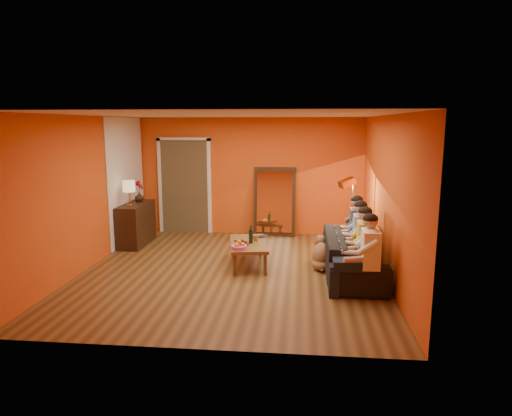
# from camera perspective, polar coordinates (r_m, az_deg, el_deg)

# --- Properties ---
(room_shell) EXTENTS (5.00, 5.50, 2.60)m
(room_shell) POSITION_cam_1_polar(r_m,az_deg,el_deg) (7.88, -2.63, 2.02)
(room_shell) COLOR brown
(room_shell) RESTS_ON ground
(white_accent) EXTENTS (0.02, 1.90, 2.58)m
(white_accent) POSITION_cam_1_polar(r_m,az_deg,el_deg) (9.85, -15.90, 3.33)
(white_accent) COLOR white
(white_accent) RESTS_ON wall_left
(doorway_recess) EXTENTS (1.06, 0.30, 2.10)m
(doorway_recess) POSITION_cam_1_polar(r_m,az_deg,el_deg) (10.60, -8.72, 2.73)
(doorway_recess) COLOR #3F2D19
(doorway_recess) RESTS_ON floor
(door_jamb_left) EXTENTS (0.08, 0.06, 2.20)m
(door_jamb_left) POSITION_cam_1_polar(r_m,az_deg,el_deg) (10.64, -11.86, 2.66)
(door_jamb_left) COLOR white
(door_jamb_left) RESTS_ON wall_back
(door_jamb_right) EXTENTS (0.08, 0.06, 2.20)m
(door_jamb_right) POSITION_cam_1_polar(r_m,az_deg,el_deg) (10.35, -5.83, 2.61)
(door_jamb_right) COLOR white
(door_jamb_right) RESTS_ON wall_back
(door_header) EXTENTS (1.22, 0.06, 0.08)m
(door_header) POSITION_cam_1_polar(r_m,az_deg,el_deg) (10.39, -9.06, 8.49)
(door_header) COLOR white
(door_header) RESTS_ON wall_back
(mirror_frame) EXTENTS (0.92, 0.27, 1.51)m
(mirror_frame) POSITION_cam_1_polar(r_m,az_deg,el_deg) (10.13, 2.34, 0.82)
(mirror_frame) COLOR #311B10
(mirror_frame) RESTS_ON floor
(mirror_glass) EXTENTS (0.78, 0.21, 1.35)m
(mirror_glass) POSITION_cam_1_polar(r_m,az_deg,el_deg) (10.09, 2.33, 0.79)
(mirror_glass) COLOR white
(mirror_glass) RESTS_ON mirror_frame
(sideboard) EXTENTS (0.44, 1.18, 0.85)m
(sideboard) POSITION_cam_1_polar(r_m,az_deg,el_deg) (9.72, -14.73, -1.93)
(sideboard) COLOR #311B10
(sideboard) RESTS_ON floor
(table_lamp) EXTENTS (0.24, 0.24, 0.51)m
(table_lamp) POSITION_cam_1_polar(r_m,az_deg,el_deg) (9.33, -15.56, 1.76)
(table_lamp) COLOR beige
(table_lamp) RESTS_ON sideboard
(sofa) EXTENTS (2.26, 0.88, 0.66)m
(sofa) POSITION_cam_1_polar(r_m,az_deg,el_deg) (7.72, 11.98, -5.75)
(sofa) COLOR black
(sofa) RESTS_ON floor
(coffee_table) EXTENTS (0.81, 1.31, 0.42)m
(coffee_table) POSITION_cam_1_polar(r_m,az_deg,el_deg) (8.04, -0.96, -5.76)
(coffee_table) COLOR brown
(coffee_table) RESTS_ON floor
(floor_lamp) EXTENTS (0.37, 0.34, 1.44)m
(floor_lamp) POSITION_cam_1_polar(r_m,az_deg,el_deg) (8.78, 11.92, -1.16)
(floor_lamp) COLOR #CC853C
(floor_lamp) RESTS_ON floor
(dog) EXTENTS (0.43, 0.57, 0.60)m
(dog) POSITION_cam_1_polar(r_m,az_deg,el_deg) (7.89, 8.18, -5.51)
(dog) COLOR #976444
(dog) RESTS_ON floor
(person_far_left) EXTENTS (0.70, 0.44, 1.22)m
(person_far_left) POSITION_cam_1_polar(r_m,az_deg,el_deg) (6.71, 14.08, -5.83)
(person_far_left) COLOR white
(person_far_left) RESTS_ON sofa
(person_mid_left) EXTENTS (0.70, 0.44, 1.22)m
(person_mid_left) POSITION_cam_1_polar(r_m,az_deg,el_deg) (7.23, 13.47, -4.61)
(person_mid_left) COLOR gold
(person_mid_left) RESTS_ON sofa
(person_mid_right) EXTENTS (0.70, 0.44, 1.22)m
(person_mid_right) POSITION_cam_1_polar(r_m,az_deg,el_deg) (7.76, 12.94, -3.56)
(person_mid_right) COLOR #8099C6
(person_mid_right) RESTS_ON sofa
(person_far_right) EXTENTS (0.70, 0.44, 1.22)m
(person_far_right) POSITION_cam_1_polar(r_m,az_deg,el_deg) (8.29, 12.48, -2.65)
(person_far_right) COLOR #333237
(person_far_right) RESTS_ON sofa
(fruit_bowl) EXTENTS (0.26, 0.26, 0.16)m
(fruit_bowl) POSITION_cam_1_polar(r_m,az_deg,el_deg) (7.54, -2.13, -4.57)
(fruit_bowl) COLOR #D94CA5
(fruit_bowl) RESTS_ON coffee_table
(wine_bottle) EXTENTS (0.07, 0.07, 0.31)m
(wine_bottle) POSITION_cam_1_polar(r_m,az_deg,el_deg) (7.89, -0.65, -3.32)
(wine_bottle) COLOR black
(wine_bottle) RESTS_ON coffee_table
(tumbler) EXTENTS (0.12, 0.12, 0.10)m
(tumbler) POSITION_cam_1_polar(r_m,az_deg,el_deg) (8.07, -0.02, -3.77)
(tumbler) COLOR #B27F3F
(tumbler) RESTS_ON coffee_table
(laptop) EXTENTS (0.39, 0.34, 0.03)m
(laptop) POSITION_cam_1_polar(r_m,az_deg,el_deg) (8.30, 0.56, -3.64)
(laptop) COLOR black
(laptop) RESTS_ON coffee_table
(book_lower) EXTENTS (0.18, 0.24, 0.02)m
(book_lower) POSITION_cam_1_polar(r_m,az_deg,el_deg) (7.81, -2.45, -4.57)
(book_lower) COLOR #311B10
(book_lower) RESTS_ON coffee_table
(book_mid) EXTENTS (0.22, 0.27, 0.02)m
(book_mid) POSITION_cam_1_polar(r_m,az_deg,el_deg) (7.81, -2.37, -4.41)
(book_mid) COLOR #A01212
(book_mid) RESTS_ON book_lower
(book_upper) EXTENTS (0.24, 0.25, 0.02)m
(book_upper) POSITION_cam_1_polar(r_m,az_deg,el_deg) (7.79, -2.47, -4.31)
(book_upper) COLOR black
(book_upper) RESTS_ON book_mid
(vase) EXTENTS (0.19, 0.19, 0.20)m
(vase) POSITION_cam_1_polar(r_m,az_deg,el_deg) (9.86, -14.37, 1.36)
(vase) COLOR #311B10
(vase) RESTS_ON sideboard
(flowers) EXTENTS (0.17, 0.17, 0.45)m
(flowers) POSITION_cam_1_polar(r_m,az_deg,el_deg) (9.82, -14.43, 2.77)
(flowers) COLOR #A01212
(flowers) RESTS_ON vase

